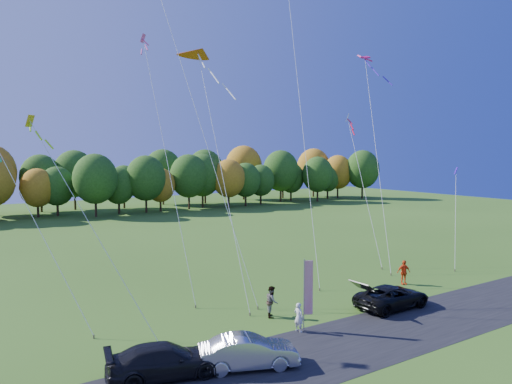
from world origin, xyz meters
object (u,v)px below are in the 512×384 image
silver_sedan (248,352)px  feather_flag (307,287)px  person_east (404,272)px  black_suv (392,297)px

silver_sedan → feather_flag: feather_flag is taller
silver_sedan → feather_flag: 5.88m
person_east → feather_flag: feather_flag is taller
black_suv → feather_flag: (-6.94, -0.14, 1.71)m
black_suv → silver_sedan: 12.36m
person_east → feather_flag: 12.53m
black_suv → silver_sedan: (-12.13, -2.33, 0.03)m
black_suv → silver_sedan: silver_sedan is taller
feather_flag → person_east: bearing=16.1°
black_suv → feather_flag: size_ratio=1.29×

